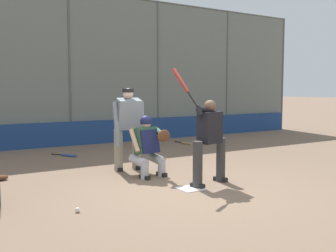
{
  "coord_description": "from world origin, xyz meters",
  "views": [
    {
      "loc": [
        4.02,
        5.66,
        1.77
      ],
      "look_at": [
        -0.15,
        -1.0,
        1.05
      ],
      "focal_mm": 42.0,
      "sensor_mm": 36.0,
      "label": 1
    }
  ],
  "objects_px": {
    "batter_at_plate": "(209,139)",
    "catcher_behind_plate": "(148,145)",
    "umpire_home": "(128,126)",
    "spare_bat_third_base_side": "(185,143)",
    "fielding_glove_on_dirt": "(0,178)",
    "spare_bat_by_padding": "(67,155)",
    "baseball_loose": "(77,210)"
  },
  "relations": [
    {
      "from": "spare_bat_third_base_side",
      "to": "fielding_glove_on_dirt",
      "type": "height_order",
      "value": "fielding_glove_on_dirt"
    },
    {
      "from": "batter_at_plate",
      "to": "catcher_behind_plate",
      "type": "bearing_deg",
      "value": -78.02
    },
    {
      "from": "batter_at_plate",
      "to": "fielding_glove_on_dirt",
      "type": "bearing_deg",
      "value": -51.24
    },
    {
      "from": "batter_at_plate",
      "to": "spare_bat_by_padding",
      "type": "xyz_separation_m",
      "value": [
        1.28,
        -4.48,
        -0.83
      ]
    },
    {
      "from": "umpire_home",
      "to": "baseball_loose",
      "type": "bearing_deg",
      "value": 56.48
    },
    {
      "from": "catcher_behind_plate",
      "to": "spare_bat_by_padding",
      "type": "distance_m",
      "value": 3.38
    },
    {
      "from": "catcher_behind_plate",
      "to": "umpire_home",
      "type": "distance_m",
      "value": 0.84
    },
    {
      "from": "batter_at_plate",
      "to": "catcher_behind_plate",
      "type": "relative_size",
      "value": 1.73
    },
    {
      "from": "batter_at_plate",
      "to": "fielding_glove_on_dirt",
      "type": "height_order",
      "value": "batter_at_plate"
    },
    {
      "from": "spare_bat_third_base_side",
      "to": "umpire_home",
      "type": "bearing_deg",
      "value": -56.52
    },
    {
      "from": "fielding_glove_on_dirt",
      "to": "baseball_loose",
      "type": "distance_m",
      "value": 2.83
    },
    {
      "from": "spare_bat_by_padding",
      "to": "fielding_glove_on_dirt",
      "type": "relative_size",
      "value": 2.46
    },
    {
      "from": "spare_bat_by_padding",
      "to": "spare_bat_third_base_side",
      "type": "xyz_separation_m",
      "value": [
        -4.06,
        -0.32,
        0.0
      ]
    },
    {
      "from": "spare_bat_by_padding",
      "to": "baseball_loose",
      "type": "bearing_deg",
      "value": -49.22
    },
    {
      "from": "umpire_home",
      "to": "spare_bat_third_base_side",
      "type": "relative_size",
      "value": 2.08
    },
    {
      "from": "catcher_behind_plate",
      "to": "spare_bat_by_padding",
      "type": "bearing_deg",
      "value": -84.94
    },
    {
      "from": "catcher_behind_plate",
      "to": "spare_bat_third_base_side",
      "type": "xyz_separation_m",
      "value": [
        -3.39,
        -3.58,
        -0.62
      ]
    },
    {
      "from": "batter_at_plate",
      "to": "baseball_loose",
      "type": "distance_m",
      "value": 2.81
    },
    {
      "from": "spare_bat_third_base_side",
      "to": "fielding_glove_on_dirt",
      "type": "distance_m",
      "value": 6.5
    },
    {
      "from": "catcher_behind_plate",
      "to": "spare_bat_by_padding",
      "type": "height_order",
      "value": "catcher_behind_plate"
    },
    {
      "from": "spare_bat_third_base_side",
      "to": "batter_at_plate",
      "type": "bearing_deg",
      "value": -35.55
    },
    {
      "from": "spare_bat_third_base_side",
      "to": "baseball_loose",
      "type": "relative_size",
      "value": 11.78
    },
    {
      "from": "baseball_loose",
      "to": "spare_bat_by_padding",
      "type": "bearing_deg",
      "value": -106.01
    },
    {
      "from": "batter_at_plate",
      "to": "umpire_home",
      "type": "xyz_separation_m",
      "value": [
        0.69,
        -2.0,
        0.11
      ]
    },
    {
      "from": "batter_at_plate",
      "to": "catcher_behind_plate",
      "type": "distance_m",
      "value": 1.39
    },
    {
      "from": "spare_bat_third_base_side",
      "to": "fielding_glove_on_dirt",
      "type": "bearing_deg",
      "value": -74.09
    },
    {
      "from": "spare_bat_third_base_side",
      "to": "spare_bat_by_padding",
      "type": "bearing_deg",
      "value": -90.96
    },
    {
      "from": "catcher_behind_plate",
      "to": "umpire_home",
      "type": "height_order",
      "value": "umpire_home"
    },
    {
      "from": "spare_bat_by_padding",
      "to": "spare_bat_third_base_side",
      "type": "height_order",
      "value": "same"
    },
    {
      "from": "spare_bat_by_padding",
      "to": "umpire_home",
      "type": "bearing_deg",
      "value": -19.76
    },
    {
      "from": "batter_at_plate",
      "to": "spare_bat_by_padding",
      "type": "height_order",
      "value": "batter_at_plate"
    },
    {
      "from": "umpire_home",
      "to": "batter_at_plate",
      "type": "bearing_deg",
      "value": 115.85
    }
  ]
}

